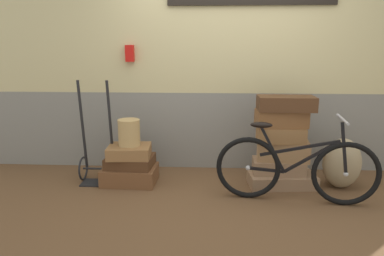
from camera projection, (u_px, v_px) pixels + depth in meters
ground at (223, 193)px, 3.88m from camera, size 8.43×5.20×0.06m
station_building at (224, 64)px, 4.38m from camera, size 6.43×0.74×2.67m
suitcase_0 at (130, 175)px, 4.09m from camera, size 0.63×0.46×0.19m
suitcase_1 at (130, 161)px, 4.07m from camera, size 0.55×0.44×0.13m
suitcase_2 at (129, 151)px, 4.02m from camera, size 0.50×0.41×0.13m
suitcase_3 at (282, 180)px, 3.99m from camera, size 0.77×0.42×0.14m
suitcase_4 at (278, 166)px, 3.99m from camera, size 0.59×0.33×0.16m
suitcase_5 at (283, 151)px, 3.95m from camera, size 0.60×0.33×0.22m
suitcase_6 at (281, 134)px, 3.89m from camera, size 0.52×0.29×0.17m
suitcase_7 at (281, 118)px, 3.87m from camera, size 0.57×0.32×0.19m
suitcase_8 at (286, 103)px, 3.80m from camera, size 0.61×0.30×0.16m
wicker_basket at (129, 133)px, 3.98m from camera, size 0.25×0.25×0.30m
luggage_trolley at (98, 158)px, 4.10m from camera, size 0.41×0.36×1.20m
burlap_sack at (342, 163)px, 3.91m from camera, size 0.42×0.35×0.57m
bicycle at (295, 169)px, 3.54m from camera, size 1.61×0.46×0.90m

